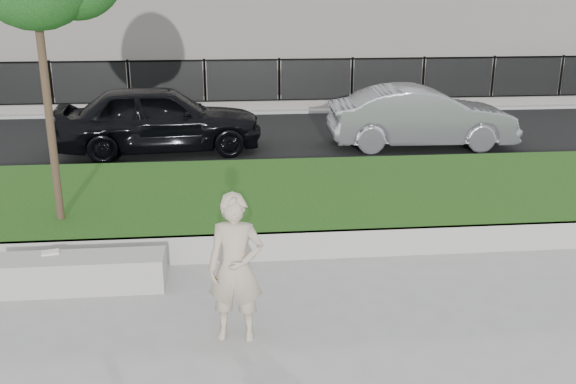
{
  "coord_description": "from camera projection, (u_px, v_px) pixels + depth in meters",
  "views": [
    {
      "loc": [
        -0.05,
        -7.11,
        3.61
      ],
      "look_at": [
        0.78,
        1.2,
        0.93
      ],
      "focal_mm": 40.0,
      "sensor_mm": 36.0,
      "label": 1
    }
  ],
  "objects": [
    {
      "name": "ground",
      "position": [
        235.0,
        296.0,
        7.84
      ],
      "size": [
        90.0,
        90.0,
        0.0
      ],
      "primitive_type": "plane",
      "color": "gray",
      "rests_on": "ground"
    },
    {
      "name": "man",
      "position": [
        236.0,
        268.0,
        6.69
      ],
      "size": [
        0.64,
        0.47,
        1.62
      ],
      "primitive_type": "imported",
      "rotation": [
        0.0,
        0.0,
        -0.14
      ],
      "color": "#BEAB92",
      "rests_on": "ground"
    },
    {
      "name": "grass_kerb",
      "position": [
        233.0,
        248.0,
        8.77
      ],
      "size": [
        34.0,
        0.08,
        0.4
      ],
      "primitive_type": "cube",
      "color": "#A09D96",
      "rests_on": "ground"
    },
    {
      "name": "street",
      "position": [
        227.0,
        139.0,
        15.89
      ],
      "size": [
        34.0,
        7.0,
        0.04
      ],
      "primitive_type": "cube",
      "color": "black",
      "rests_on": "ground"
    },
    {
      "name": "iron_fence",
      "position": [
        226.0,
        95.0,
        19.05
      ],
      "size": [
        32.0,
        0.3,
        1.5
      ],
      "color": "slate",
      "rests_on": "far_pavement"
    },
    {
      "name": "stone_bench",
      "position": [
        80.0,
        273.0,
        7.98
      ],
      "size": [
        2.1,
        0.53,
        0.43
      ],
      "primitive_type": "cube",
      "color": "#A09D96",
      "rests_on": "ground"
    },
    {
      "name": "car_dark",
      "position": [
        160.0,
        118.0,
        14.32
      ],
      "size": [
        4.66,
        2.22,
        1.54
      ],
      "primitive_type": "imported",
      "rotation": [
        0.0,
        0.0,
        1.66
      ],
      "color": "black",
      "rests_on": "street"
    },
    {
      "name": "far_pavement",
      "position": [
        226.0,
        105.0,
        20.15
      ],
      "size": [
        34.0,
        3.0,
        0.12
      ],
      "primitive_type": "cube",
      "color": "gray",
      "rests_on": "ground"
    },
    {
      "name": "grass_bank",
      "position": [
        231.0,
        203.0,
        10.63
      ],
      "size": [
        34.0,
        4.0,
        0.4
      ],
      "primitive_type": "cube",
      "color": "black",
      "rests_on": "ground"
    },
    {
      "name": "car_silver",
      "position": [
        421.0,
        117.0,
        14.84
      ],
      "size": [
        4.31,
        1.64,
        1.4
      ],
      "primitive_type": "imported",
      "rotation": [
        0.0,
        0.0,
        1.53
      ],
      "color": "gray",
      "rests_on": "street"
    },
    {
      "name": "book",
      "position": [
        50.0,
        252.0,
        8.01
      ],
      "size": [
        0.24,
        0.2,
        0.02
      ],
      "primitive_type": "cube",
      "rotation": [
        0.0,
        0.0,
        0.23
      ],
      "color": "white",
      "rests_on": "stone_bench"
    }
  ]
}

